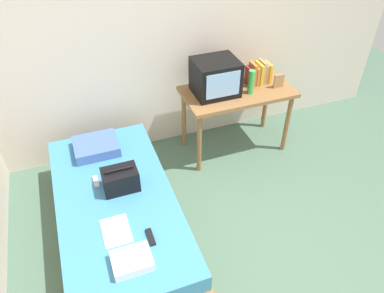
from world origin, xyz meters
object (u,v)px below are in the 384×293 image
Objects in this scene: water_bottle at (251,82)px; tv at (215,77)px; magazine at (116,231)px; remote_silver at (96,182)px; picture_frame at (279,81)px; bed at (118,215)px; book_row at (258,74)px; handbag at (120,180)px; folded_towel at (132,261)px; pillow at (96,146)px; remote_dark at (151,237)px; desk at (237,98)px.

tv is at bearing 159.31° from water_bottle.
magazine is 0.59m from remote_silver.
magazine is (-1.97, -1.04, -0.38)m from picture_frame.
tv is at bearing 33.12° from bed.
water_bottle is at bearing -20.69° from tv.
water_bottle is (1.58, 0.68, 0.66)m from bed.
bed is at bearing -156.71° from water_bottle.
water_bottle is 1.04× the size of book_row.
handbag is 1.07× the size of folded_towel.
bed is 2.12m from picture_frame.
folded_towel is at bearing -96.29° from handbag.
tv is at bearing 5.68° from pillow.
remote_silver is at bearing -165.45° from water_bottle.
water_bottle reaches higher than magazine.
magazine is (-0.06, -0.35, 0.23)m from bed.
folded_towel is (0.04, -1.36, -0.01)m from pillow.
pillow is 2.66× the size of remote_dark.
handbag reaches higher than remote_dark.
tv is 1.80× the size of book_row.
picture_frame is 0.52× the size of folded_towel.
water_bottle is at bearing 40.57° from folded_towel.
tv reaches higher than magazine.
bed is at bearing -146.88° from tv.
picture_frame is at bearing -45.74° from book_row.
bed is 0.73m from folded_towel.
folded_towel is at bearing -129.97° from tv.
remote_silver is at bearing -162.08° from book_row.
bed is at bearing 89.39° from folded_towel.
tv reaches higher than bed.
tv is (-0.25, 0.04, 0.28)m from desk.
book_row reaches higher than desk.
remote_dark reaches higher than bed.
desk is at bearing 3.40° from pillow.
picture_frame is (0.16, -0.16, -0.04)m from book_row.
desk is at bearing 168.17° from picture_frame.
remote_silver is (-0.08, -0.44, -0.04)m from pillow.
water_bottle is 2.13m from folded_towel.
water_bottle is 0.34m from picture_frame.
remote_silver is at bearing 116.81° from bed.
magazine is at bearing -138.23° from tv.
remote_dark is (-1.41, -1.19, -0.43)m from water_bottle.
handbag is (0.12, -0.59, 0.05)m from pillow.
folded_towel is (-0.01, -0.68, 0.26)m from bed.
pillow is at bearing 101.68° from handbag.
picture_frame is 0.94× the size of remote_dark.
desk is at bearing -164.85° from book_row.
desk is 4.00× the size of magazine.
desk is 0.26m from water_bottle.
handbag reaches higher than magazine.
remote_silver is (-1.88, -0.61, -0.41)m from book_row.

